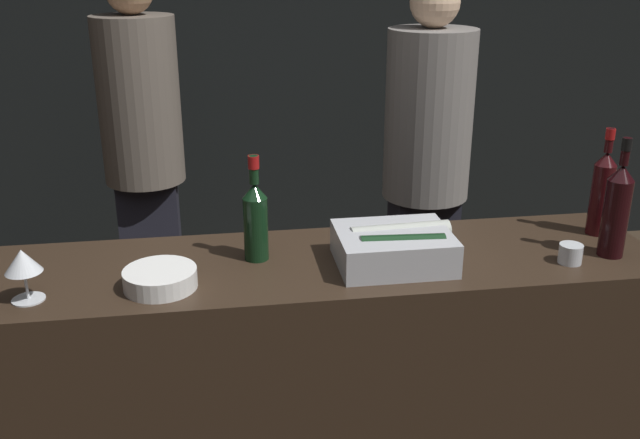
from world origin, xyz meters
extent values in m
cube|color=black|center=(0.00, 2.65, 1.40)|extent=(6.40, 0.06, 2.80)
cube|color=#2D2116|center=(0.00, 0.26, 0.50)|extent=(2.04, 0.52, 1.00)
cube|color=#B7BABF|center=(0.20, 0.20, 1.05)|extent=(0.33, 0.27, 0.10)
cylinder|color=#143319|center=(0.22, 0.16, 1.08)|extent=(0.25, 0.08, 0.07)
cylinder|color=#B2B7AD|center=(0.23, 0.25, 1.08)|extent=(0.30, 0.08, 0.06)
cylinder|color=white|center=(-0.46, 0.15, 1.03)|extent=(0.20, 0.20, 0.05)
cylinder|color=gray|center=(-0.46, 0.15, 1.05)|extent=(0.16, 0.16, 0.01)
cylinder|color=silver|center=(-0.80, 0.13, 1.01)|extent=(0.09, 0.09, 0.00)
cylinder|color=silver|center=(-0.80, 0.13, 1.05)|extent=(0.01, 0.01, 0.08)
cone|color=silver|center=(-0.80, 0.13, 1.12)|extent=(0.10, 0.10, 0.06)
cylinder|color=silver|center=(0.72, 0.13, 1.03)|extent=(0.07, 0.07, 0.06)
sphere|color=#EFB256|center=(0.72, 0.13, 1.04)|extent=(0.03, 0.03, 0.03)
cylinder|color=black|center=(-0.19, 0.30, 1.10)|extent=(0.07, 0.07, 0.19)
cone|color=black|center=(-0.19, 0.30, 1.22)|extent=(0.07, 0.07, 0.04)
cylinder|color=black|center=(-0.19, 0.30, 1.28)|extent=(0.03, 0.03, 0.08)
cylinder|color=maroon|center=(-0.19, 0.30, 1.30)|extent=(0.03, 0.03, 0.04)
cylinder|color=black|center=(0.87, 0.16, 1.12)|extent=(0.08, 0.08, 0.24)
cone|color=black|center=(0.87, 0.16, 1.26)|extent=(0.08, 0.08, 0.05)
cylinder|color=black|center=(0.87, 0.16, 1.33)|extent=(0.03, 0.03, 0.08)
cylinder|color=black|center=(0.87, 0.16, 1.35)|extent=(0.03, 0.03, 0.04)
cylinder|color=black|center=(0.91, 0.33, 1.12)|extent=(0.07, 0.07, 0.23)
cone|color=black|center=(0.91, 0.33, 1.26)|extent=(0.07, 0.07, 0.04)
cylinder|color=black|center=(0.91, 0.33, 1.31)|extent=(0.03, 0.03, 0.08)
cylinder|color=maroon|center=(0.91, 0.33, 1.33)|extent=(0.03, 0.03, 0.03)
cube|color=black|center=(0.64, 1.32, 0.41)|extent=(0.29, 0.21, 0.81)
cylinder|color=slate|center=(0.64, 1.32, 1.18)|extent=(0.38, 0.38, 0.74)
sphere|color=beige|center=(0.64, 1.32, 1.66)|extent=(0.21, 0.21, 0.21)
cube|color=black|center=(-0.62, 1.67, 0.42)|extent=(0.28, 0.20, 0.84)
cylinder|color=#60564C|center=(-0.62, 1.67, 1.21)|extent=(0.37, 0.37, 0.76)
camera|label=1|loc=(-0.30, -1.64, 1.87)|focal=40.00mm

